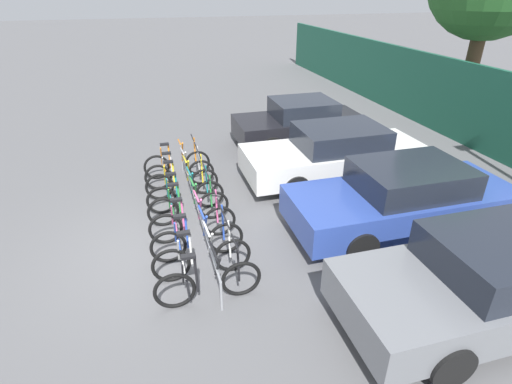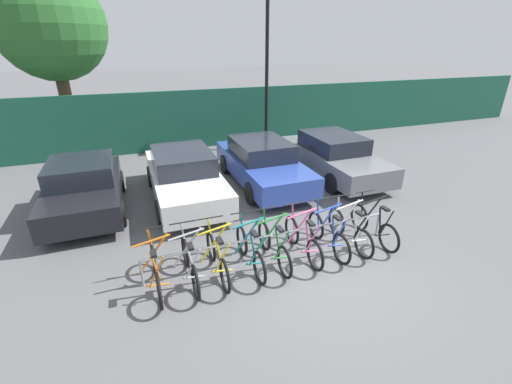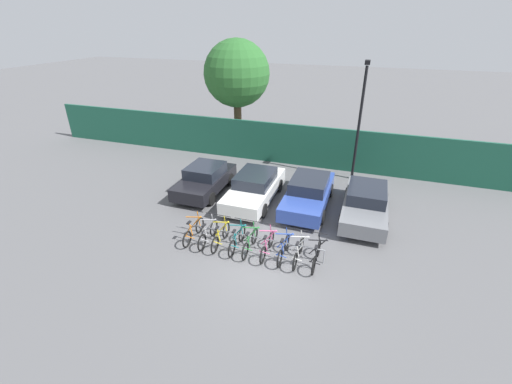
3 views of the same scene
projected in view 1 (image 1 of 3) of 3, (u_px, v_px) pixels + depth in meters
name	position (u px, v px, depth m)	size (l,w,h in m)	color
ground_plane	(168.00, 247.00, 7.70)	(120.00, 120.00, 0.00)	#59595B
bike_rack	(196.00, 202.00, 8.26)	(5.38, 0.04, 0.57)	gray
bicycle_orange	(177.00, 163.00, 10.35)	(0.68, 1.71, 1.05)	black
bicycle_silver	(180.00, 173.00, 9.81)	(0.68, 1.71, 1.05)	black
bicycle_yellow	(182.00, 182.00, 9.36)	(0.68, 1.71, 1.05)	black
bicycle_teal	(186.00, 195.00, 8.78)	(0.68, 1.71, 1.05)	black
bicycle_green	(189.00, 207.00, 8.34)	(0.68, 1.71, 1.05)	black
bicycle_pink	(193.00, 223.00, 7.77)	(0.68, 1.71, 1.05)	black
bicycle_blue	(198.00, 240.00, 7.24)	(0.68, 1.71, 1.05)	black
bicycle_white	(202.00, 258.00, 6.77)	(0.68, 1.71, 1.05)	black
bicycle_black	(209.00, 282.00, 6.22)	(0.68, 1.71, 1.05)	black
car_black	(300.00, 123.00, 12.37)	(1.91, 3.95, 1.40)	black
car_white	(335.00, 154.00, 10.10)	(1.91, 4.60, 1.40)	silver
car_blue	(403.00, 198.00, 8.02)	(1.91, 4.59, 1.40)	#2D479E
car_grey	(495.00, 279.00, 5.81)	(1.91, 4.60, 1.40)	slate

